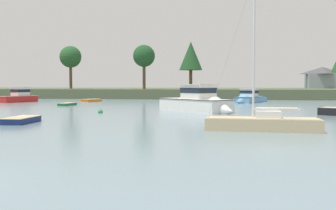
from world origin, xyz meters
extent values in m
cube|color=#4C563D|center=(0.00, 88.62, 0.95)|extent=(189.89, 49.44, 1.89)
cube|color=tan|center=(10.11, 14.78, 0.11)|extent=(6.75, 2.12, 1.25)
cube|color=#CCB78E|center=(10.11, 14.78, 0.75)|extent=(6.34, 1.88, 0.04)
cube|color=silver|center=(10.45, 14.77, 0.97)|extent=(1.52, 1.24, 0.40)
cylinder|color=silver|center=(9.58, 14.80, 5.03)|extent=(0.13, 0.13, 8.51)
cylinder|color=silver|center=(10.91, 14.75, 1.27)|extent=(2.67, 0.22, 0.11)
cylinder|color=silver|center=(10.91, 14.75, 1.32)|extent=(2.41, 0.24, 0.14)
cylinder|color=#999999|center=(8.25, 14.86, 5.00)|extent=(2.69, 0.13, 8.46)
cube|color=orange|center=(-14.05, 52.36, 0.13)|extent=(2.60, 3.66, 0.58)
cube|color=#C6B289|center=(-14.05, 52.36, 0.42)|extent=(2.76, 3.83, 0.05)
cube|color=tan|center=(-14.05, 52.36, 0.38)|extent=(1.26, 0.55, 0.03)
cube|color=#B2231E|center=(-25.03, 49.12, 0.23)|extent=(3.86, 6.80, 1.57)
cone|color=#B2231E|center=(-24.06, 52.22, 0.23)|extent=(2.28, 2.28, 1.82)
cube|color=silver|center=(-25.03, 49.12, 0.98)|extent=(3.98, 6.95, 0.05)
cube|color=silver|center=(-24.89, 49.55, 1.67)|extent=(2.29, 2.88, 1.32)
cube|color=#19232D|center=(-24.89, 49.55, 1.80)|extent=(2.34, 2.93, 0.47)
cube|color=beige|center=(-24.89, 49.55, 2.36)|extent=(2.63, 3.24, 0.06)
cylinder|color=silver|center=(-24.89, 49.55, 2.80)|extent=(0.03, 0.03, 0.82)
cube|color=white|center=(4.64, 31.43, 0.29)|extent=(8.09, 8.12, 2.01)
cone|color=white|center=(7.65, 28.40, 0.29)|extent=(3.55, 3.55, 2.62)
cube|color=black|center=(4.64, 31.43, 1.27)|extent=(8.30, 8.33, 0.05)
cube|color=silver|center=(5.05, 31.02, 2.02)|extent=(3.75, 3.76, 1.45)
cube|color=#19232D|center=(5.05, 31.02, 2.17)|extent=(3.83, 3.83, 0.52)
cube|color=beige|center=(5.05, 31.02, 2.78)|extent=(4.27, 4.27, 0.06)
cylinder|color=silver|center=(5.05, 31.02, 3.24)|extent=(0.03, 0.03, 0.87)
cube|color=#669ECC|center=(11.49, 53.73, 0.21)|extent=(5.49, 7.93, 1.42)
cone|color=#669ECC|center=(9.89, 50.30, 0.21)|extent=(2.96, 2.88, 2.28)
cube|color=black|center=(11.49, 53.73, 0.88)|extent=(5.65, 8.11, 0.05)
cube|color=silver|center=(11.22, 53.15, 1.53)|extent=(2.89, 3.12, 1.23)
cube|color=#19232D|center=(11.22, 53.15, 1.65)|extent=(2.95, 3.18, 0.44)
cube|color=beige|center=(11.22, 53.15, 2.17)|extent=(3.32, 3.53, 0.06)
cylinder|color=silver|center=(11.22, 53.15, 2.83)|extent=(0.03, 0.03, 1.26)
cube|color=navy|center=(-6.48, 16.95, 0.13)|extent=(1.62, 3.45, 0.59)
cube|color=#C6B289|center=(-6.48, 16.95, 0.42)|extent=(1.74, 3.59, 0.05)
cube|color=tan|center=(-6.48, 16.95, 0.38)|extent=(1.27, 0.15, 0.03)
cube|color=#236B3D|center=(-13.10, 40.43, 0.10)|extent=(1.56, 3.04, 0.47)
cube|color=#C6B289|center=(-13.10, 40.43, 0.33)|extent=(1.67, 3.17, 0.05)
cube|color=tan|center=(-13.10, 40.43, 0.29)|extent=(1.11, 0.20, 0.03)
sphere|color=#1E8C47|center=(-4.26, 27.73, 0.08)|extent=(0.48, 0.48, 0.48)
torus|color=#333338|center=(-4.26, 27.73, 0.36)|extent=(0.12, 0.12, 0.02)
sphere|color=orange|center=(2.68, 50.94, 0.07)|extent=(0.37, 0.37, 0.37)
torus|color=#333338|center=(2.68, 50.94, 0.29)|extent=(0.12, 0.12, 0.02)
cylinder|color=brown|center=(-8.89, 69.06, 4.75)|extent=(0.61, 0.61, 5.71)
sphere|color=#1E4723|center=(-8.89, 69.06, 8.60)|extent=(4.44, 4.44, 4.44)
cylinder|color=brown|center=(-27.46, 76.11, 4.95)|extent=(0.64, 0.64, 6.11)
sphere|color=#235128|center=(-27.46, 76.11, 9.11)|extent=(4.90, 4.90, 4.90)
cylinder|color=brown|center=(-1.16, 87.08, 5.60)|extent=(0.78, 0.78, 7.41)
cone|color=#1E4723|center=(-1.16, 87.08, 9.85)|extent=(5.65, 5.65, 6.90)
cube|color=gray|center=(30.79, 92.56, 3.67)|extent=(7.31, 6.12, 3.55)
pyramid|color=#47474C|center=(30.79, 92.56, 6.30)|extent=(7.90, 6.61, 1.71)
camera|label=1|loc=(8.15, -9.15, 2.71)|focal=42.17mm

